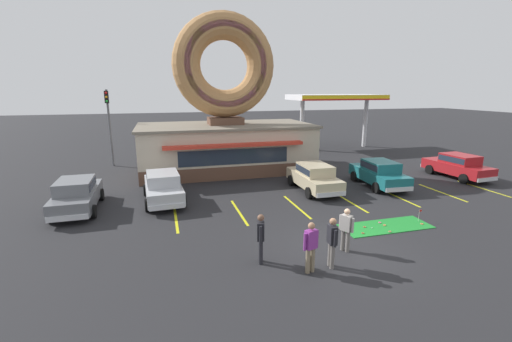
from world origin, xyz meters
name	(u,v)px	position (x,y,z in m)	size (l,w,h in m)	color
ground_plane	(345,250)	(0.00, 0.00, 0.00)	(160.00, 160.00, 0.00)	#232326
donut_shop_building	(225,119)	(-1.80, 13.94, 3.74)	(12.30, 6.75, 10.96)	brown
putting_mat	(386,226)	(2.87, 1.53, 0.01)	(3.97, 1.46, 0.03)	#1E842D
mini_donut_near_left	(422,224)	(4.52, 1.27, 0.05)	(0.13, 0.13, 0.04)	#D17F47
mini_donut_near_right	(365,227)	(1.89, 1.64, 0.05)	(0.13, 0.13, 0.04)	brown
mini_donut_mid_left	(380,223)	(2.83, 1.90, 0.05)	(0.13, 0.13, 0.04)	#D8667F
mini_donut_mid_centre	(390,231)	(2.64, 0.94, 0.05)	(0.13, 0.13, 0.04)	#A5724C
mini_donut_mid_right	(363,233)	(1.46, 1.08, 0.05)	(0.13, 0.13, 0.04)	brown
mini_donut_far_left	(385,225)	(2.84, 1.57, 0.05)	(0.13, 0.13, 0.04)	#D17F47
golf_ball	(372,228)	(2.13, 1.46, 0.05)	(0.04, 0.04, 0.04)	white
putting_flag_pin	(420,213)	(4.64, 1.60, 0.44)	(0.13, 0.01, 0.55)	silver
car_champagne	(314,176)	(2.15, 7.35, 0.87)	(2.00, 4.57, 1.60)	#BCAD89
car_red	(458,165)	(12.72, 7.55, 0.87)	(2.16, 4.65, 1.60)	maroon
car_silver	(163,186)	(-6.36, 7.65, 0.87)	(2.18, 4.65, 1.60)	#B2B5BA
car_grey	(76,194)	(-10.44, 7.33, 0.87)	(2.04, 4.59, 1.60)	slate
car_teal	(379,172)	(6.39, 7.17, 0.87)	(2.24, 4.68, 1.60)	#196066
pedestrian_blue_sweater_man	(332,240)	(-1.08, -0.96, 0.97)	(0.28, 0.59, 1.74)	slate
pedestrian_hooded_kid	(311,245)	(-1.89, -1.08, 0.96)	(0.57, 0.34, 1.73)	#7F7056
pedestrian_leather_jacket_man	(261,236)	(-3.26, -0.05, 0.98)	(0.34, 0.58, 1.76)	#232328
pedestrian_clipboard_woman	(346,228)	(-0.02, -0.04, 0.91)	(0.39, 0.53, 1.64)	slate
trash_bin	(315,166)	(4.14, 11.39, 0.50)	(0.57, 0.57, 0.97)	#51565B
traffic_light_pole	(109,118)	(-10.01, 17.63, 3.71)	(0.28, 0.47, 5.80)	#595B60
gas_station_canopy	(336,99)	(10.46, 20.56, 4.86)	(9.00, 4.46, 5.30)	silver
parking_stripe_far_left	(176,218)	(-5.88, 5.00, 0.00)	(0.12, 3.60, 0.01)	yellow
parking_stripe_left	(239,212)	(-2.88, 5.00, 0.00)	(0.12, 3.60, 0.01)	yellow
parking_stripe_mid_left	(297,206)	(0.12, 5.00, 0.00)	(0.12, 3.60, 0.01)	yellow
parking_stripe_centre	(349,201)	(3.12, 5.00, 0.00)	(0.12, 3.60, 0.01)	yellow
parking_stripe_mid_right	(397,197)	(6.12, 5.00, 0.00)	(0.12, 3.60, 0.01)	yellow
parking_stripe_right	(442,192)	(9.12, 5.00, 0.00)	(0.12, 3.60, 0.01)	yellow
parking_stripe_far_right	(483,189)	(12.12, 5.00, 0.00)	(0.12, 3.60, 0.01)	yellow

